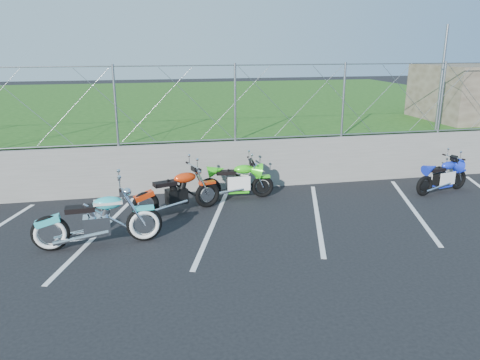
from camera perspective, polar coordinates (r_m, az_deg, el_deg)
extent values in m
plane|color=black|center=(9.33, -2.33, -7.56)|extent=(90.00, 90.00, 0.00)
cube|color=slate|center=(12.40, -5.12, 1.64)|extent=(30.00, 0.22, 1.30)
cube|color=#204B14|center=(22.18, -8.34, 8.02)|extent=(30.00, 20.00, 1.30)
cylinder|color=gray|center=(12.01, -5.43, 13.74)|extent=(28.00, 0.03, 0.03)
cylinder|color=gray|center=(12.24, -5.20, 4.82)|extent=(28.00, 0.03, 0.03)
cylinder|color=gray|center=(15.06, 23.36, 11.30)|extent=(0.08, 0.08, 3.00)
cube|color=silver|center=(10.19, -16.82, -6.14)|extent=(1.49, 4.31, 0.01)
cube|color=silver|center=(10.24, -3.29, -5.33)|extent=(1.49, 4.31, 0.01)
cube|color=silver|center=(10.83, 9.40, -4.29)|extent=(1.49, 4.31, 0.01)
cube|color=silver|center=(11.89, 20.26, -3.23)|extent=(1.49, 4.31, 0.01)
torus|color=black|center=(9.50, -22.11, -6.04)|extent=(0.71, 0.16, 0.71)
torus|color=black|center=(9.44, -11.59, -5.28)|extent=(0.71, 0.16, 0.71)
cube|color=silver|center=(9.40, -17.03, -5.27)|extent=(0.51, 0.33, 0.36)
ellipsoid|color=#30B9C0|center=(9.25, -15.79, -2.69)|extent=(0.58, 0.30, 0.25)
cube|color=black|center=(9.30, -18.92, -3.36)|extent=(0.55, 0.29, 0.10)
cube|color=#30B9C0|center=(9.32, -11.70, -3.38)|extent=(0.42, 0.19, 0.06)
cylinder|color=silver|center=(9.15, -14.46, -0.56)|extent=(0.08, 0.77, 0.03)
torus|color=black|center=(10.61, -11.45, -3.04)|extent=(0.64, 0.30, 0.63)
torus|color=black|center=(11.15, -3.99, -1.79)|extent=(0.64, 0.30, 0.63)
cube|color=black|center=(10.82, -7.75, -1.96)|extent=(0.53, 0.42, 0.35)
ellipsoid|color=red|center=(10.78, -6.73, 0.28)|extent=(0.59, 0.40, 0.24)
cube|color=black|center=(10.63, -9.14, -0.45)|extent=(0.56, 0.39, 0.09)
cube|color=red|center=(11.06, -4.02, -0.33)|extent=(0.42, 0.27, 0.06)
cylinder|color=silver|center=(10.80, -5.71, 1.71)|extent=(0.25, 0.71, 0.03)
torus|color=black|center=(11.70, -3.71, -1.08)|extent=(0.57, 0.14, 0.57)
torus|color=black|center=(11.88, 2.76, -0.79)|extent=(0.57, 0.14, 0.57)
cube|color=black|center=(11.74, -0.54, -0.50)|extent=(0.45, 0.29, 0.32)
ellipsoid|color=#33D11A|center=(11.67, 0.47, 1.33)|extent=(0.51, 0.26, 0.22)
cube|color=black|center=(11.62, -1.75, 0.92)|extent=(0.49, 0.25, 0.09)
cube|color=#33D11A|center=(11.80, 2.78, 0.44)|extent=(0.37, 0.16, 0.06)
cylinder|color=silver|center=(11.64, 1.27, 2.41)|extent=(0.07, 0.68, 0.03)
torus|color=black|center=(12.89, 21.56, -0.66)|extent=(0.54, 0.23, 0.53)
torus|color=black|center=(13.83, 25.07, 0.05)|extent=(0.54, 0.23, 0.53)
cube|color=black|center=(13.32, 23.37, 0.07)|extent=(0.46, 0.35, 0.30)
ellipsoid|color=#152CCA|center=(13.38, 24.08, 1.64)|extent=(0.51, 0.33, 0.21)
cube|color=black|center=(13.07, 22.85, 1.18)|extent=(0.48, 0.32, 0.08)
cube|color=#152CCA|center=(13.77, 25.19, 1.05)|extent=(0.36, 0.22, 0.05)
cylinder|color=silver|center=(13.45, 24.60, 2.56)|extent=(0.19, 0.63, 0.02)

